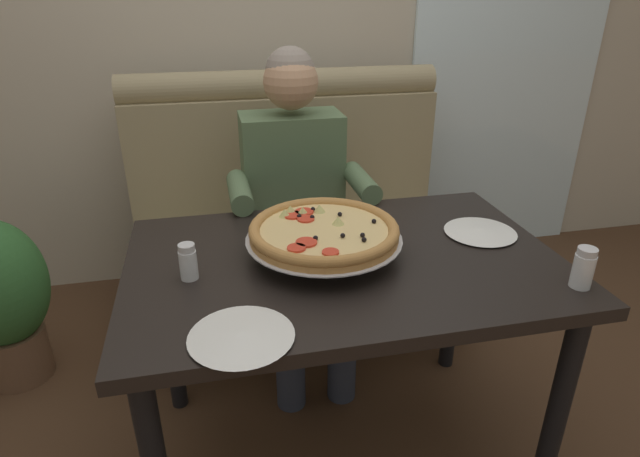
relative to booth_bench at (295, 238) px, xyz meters
name	(u,v)px	position (x,y,z in m)	size (l,w,h in m)	color
ground_plane	(340,446)	(0.00, -0.87, -0.40)	(16.00, 16.00, 0.00)	#4C3321
back_wall_with_window	(270,2)	(0.00, 0.57, 1.00)	(6.00, 0.12, 2.80)	#BCB29E
window_panel	(517,1)	(1.28, 0.50, 1.00)	(1.10, 0.02, 2.80)	white
booth_bench	(295,238)	(0.00, 0.00, 0.00)	(1.46, 0.78, 1.13)	#998966
dining_table	(344,286)	(0.00, -0.87, 0.26)	(1.25, 0.81, 0.76)	black
diner_main	(297,197)	(-0.03, -0.27, 0.31)	(0.54, 0.64, 1.27)	#2D3342
pizza	(324,231)	(-0.06, -0.85, 0.43)	(0.45, 0.45, 0.11)	silver
shaker_oregano	(188,264)	(-0.44, -0.90, 0.40)	(0.05, 0.05, 0.10)	white
shaker_pepper_flakes	(583,270)	(0.57, -1.16, 0.40)	(0.05, 0.05, 0.11)	white
plate_near_left	(480,230)	(0.47, -0.81, 0.37)	(0.23, 0.23, 0.02)	white
plate_near_right	(241,334)	(-0.32, -1.20, 0.37)	(0.24, 0.24, 0.02)	white
patio_chair	(435,134)	(1.21, 1.18, 0.13)	(0.41, 0.40, 0.86)	black
potted_plant	(1,295)	(-1.20, -0.23, -0.01)	(0.36, 0.36, 0.70)	brown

